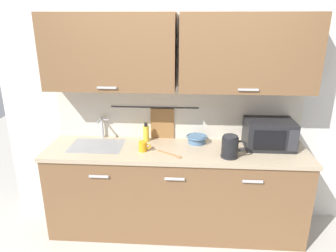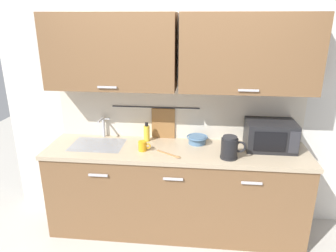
% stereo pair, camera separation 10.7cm
% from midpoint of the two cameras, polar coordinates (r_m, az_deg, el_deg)
% --- Properties ---
extents(ground, '(8.00, 8.00, 0.00)m').
position_cam_midpoint_polar(ground, '(3.27, 1.87, -20.94)').
color(ground, '#B7B2A8').
extents(counter_unit, '(2.53, 0.64, 0.90)m').
position_cam_midpoint_polar(counter_unit, '(3.25, 2.17, -11.34)').
color(counter_unit, brown).
rests_on(counter_unit, ground).
extents(back_wall_assembly, '(3.70, 0.41, 2.50)m').
position_cam_midpoint_polar(back_wall_assembly, '(3.09, 2.90, 8.26)').
color(back_wall_assembly, silver).
rests_on(back_wall_assembly, ground).
extents(sink_faucet, '(0.09, 0.17, 0.22)m').
position_cam_midpoint_polar(sink_faucet, '(3.34, -10.83, 0.28)').
color(sink_faucet, '#B2B5BA').
rests_on(sink_faucet, counter_unit).
extents(microwave, '(0.46, 0.35, 0.27)m').
position_cam_midpoint_polar(microwave, '(3.18, 18.97, -1.60)').
color(microwave, black).
rests_on(microwave, counter_unit).
extents(electric_kettle, '(0.23, 0.16, 0.21)m').
position_cam_midpoint_polar(electric_kettle, '(2.88, 12.20, -3.86)').
color(electric_kettle, black).
rests_on(electric_kettle, counter_unit).
extents(dish_soap_bottle, '(0.06, 0.06, 0.20)m').
position_cam_midpoint_polar(dish_soap_bottle, '(3.21, -2.93, -1.26)').
color(dish_soap_bottle, yellow).
rests_on(dish_soap_bottle, counter_unit).
extents(mug_near_sink, '(0.12, 0.08, 0.09)m').
position_cam_midpoint_polar(mug_near_sink, '(2.99, -3.58, -3.65)').
color(mug_near_sink, orange).
rests_on(mug_near_sink, counter_unit).
extents(mixing_bowl, '(0.21, 0.21, 0.08)m').
position_cam_midpoint_polar(mixing_bowl, '(3.17, 6.27, -2.41)').
color(mixing_bowl, '#4C7093').
rests_on(mixing_bowl, counter_unit).
extents(mug_by_kettle, '(0.12, 0.08, 0.09)m').
position_cam_midpoint_polar(mug_by_kettle, '(3.17, 11.72, -2.69)').
color(mug_by_kettle, black).
rests_on(mug_by_kettle, counter_unit).
extents(wooden_spoon, '(0.25, 0.17, 0.01)m').
position_cam_midpoint_polar(wooden_spoon, '(2.90, 1.72, -5.29)').
color(wooden_spoon, '#9E7042').
rests_on(wooden_spoon, counter_unit).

